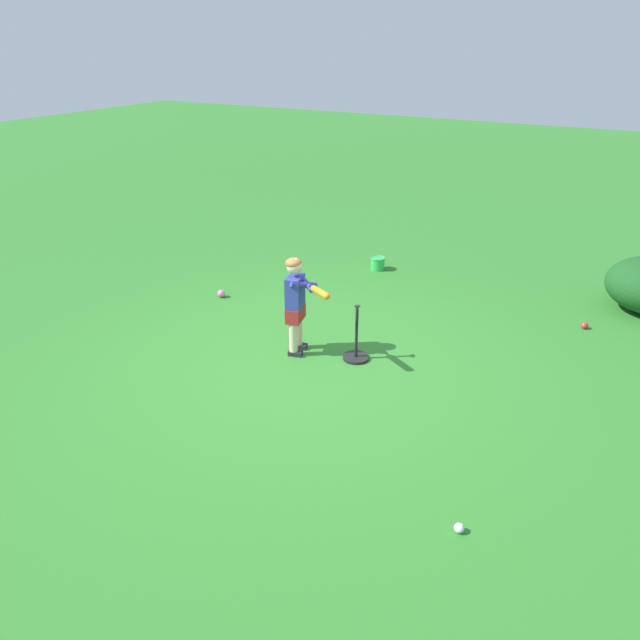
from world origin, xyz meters
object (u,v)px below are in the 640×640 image
at_px(play_ball_far_left, 585,326).
at_px(toy_bucket, 378,263).
at_px(play_ball_midfield, 459,528).
at_px(child_batter, 297,298).
at_px(play_ball_near_batter, 221,294).
at_px(batting_tee, 356,350).

height_order(play_ball_far_left, toy_bucket, toy_bucket).
height_order(play_ball_midfield, toy_bucket, toy_bucket).
distance_m(child_batter, play_ball_far_left, 3.47).
relative_size(play_ball_near_batter, toy_bucket, 0.47).
bearing_deg(play_ball_near_batter, child_batter, 63.96).
bearing_deg(play_ball_near_batter, play_ball_midfield, 57.77).
xyz_separation_m(child_batter, toy_bucket, (-2.77, -0.30, -0.55)).
distance_m(play_ball_far_left, toy_bucket, 3.01).
bearing_deg(batting_tee, toy_bucket, -160.57).
distance_m(child_batter, play_ball_midfield, 2.98).
xyz_separation_m(play_ball_far_left, play_ball_near_batter, (1.34, -4.32, 0.01)).
relative_size(child_batter, toy_bucket, 5.00).
distance_m(child_batter, batting_tee, 0.84).
bearing_deg(play_ball_far_left, play_ball_near_batter, -72.82).
relative_size(child_batter, play_ball_near_batter, 10.62).
bearing_deg(play_ball_near_batter, batting_tee, 74.38).
bearing_deg(play_ball_far_left, child_batter, -50.97).
relative_size(batting_tee, toy_bucket, 2.87).
distance_m(play_ball_midfield, batting_tee, 2.57).
distance_m(play_ball_far_left, batting_tee, 2.84).
relative_size(child_batter, play_ball_midfield, 14.86).
height_order(play_ball_near_batter, batting_tee, batting_tee).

